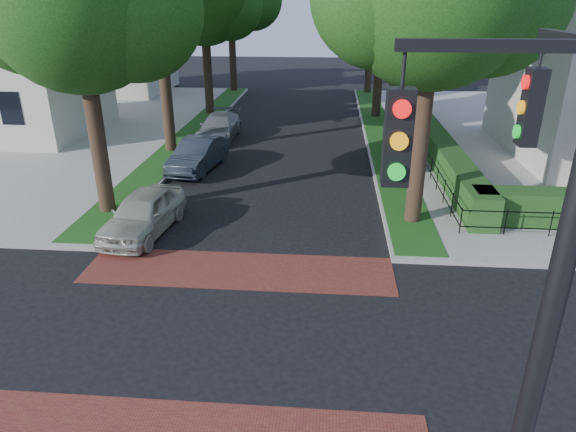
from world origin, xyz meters
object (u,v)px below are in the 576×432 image
object	(u,v)px
traffic_signal	(537,253)
parked_car_rear	(219,127)
parked_car_front	(143,213)
parked_car_middle	(198,155)

from	to	relation	value
traffic_signal	parked_car_rear	xyz separation A→B (m)	(-8.49, 22.34, -4.03)
parked_car_front	parked_car_middle	world-z (taller)	parked_car_front
parked_car_middle	parked_car_rear	bearing A→B (deg)	99.73
parked_car_middle	parked_car_rear	size ratio (longest dim) A/B	0.92
parked_car_middle	parked_car_front	bearing A→B (deg)	-83.30
traffic_signal	parked_car_middle	world-z (taller)	traffic_signal
parked_car_front	parked_car_middle	bearing A→B (deg)	95.06
parked_car_front	parked_car_middle	distance (m)	6.86
parked_car_front	parked_car_rear	distance (m)	12.40
parked_car_front	parked_car_middle	size ratio (longest dim) A/B	0.97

